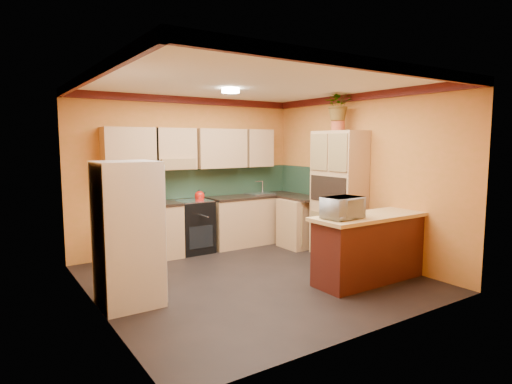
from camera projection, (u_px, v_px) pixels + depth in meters
room_shell at (243, 130)px, 6.04m from camera, size 4.24×4.24×2.72m
base_cabinets_back at (225, 223)px, 7.79m from camera, size 3.65×0.60×0.88m
countertop_back at (225, 198)px, 7.73m from camera, size 3.65×0.62×0.04m
stove at (194, 226)px, 7.44m from camera, size 0.58×0.58×0.91m
kettle at (200, 195)px, 7.39m from camera, size 0.19×0.19×0.18m
sink at (260, 194)px, 8.16m from camera, size 0.48×0.40×0.03m
base_cabinets_right at (303, 223)px, 7.86m from camera, size 0.60×0.80×0.88m
countertop_right at (304, 198)px, 7.81m from camera, size 0.62×0.80×0.04m
fridge at (128, 234)px, 4.99m from camera, size 0.68×0.66×1.70m
pantry at (338, 194)px, 7.12m from camera, size 0.48×0.90×2.10m
fern_pot at (338, 126)px, 7.03m from camera, size 0.22×0.22×0.16m
fern at (338, 104)px, 6.99m from camera, size 0.51×0.45×0.54m
breakfast_bar at (373, 249)px, 5.93m from camera, size 1.80×0.55×0.88m
bar_top at (374, 216)px, 5.88m from camera, size 1.90×0.65×0.05m
microwave at (343, 208)px, 5.52m from camera, size 0.54×0.38×0.28m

